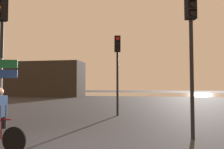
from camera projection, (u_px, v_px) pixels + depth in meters
ground_plane at (60, 149)px, 5.72m from camera, size 120.00×120.00×0.00m
water_strip at (138, 94)px, 39.84m from camera, size 80.00×16.00×0.01m
distant_building at (45, 79)px, 32.46m from camera, size 11.19×4.00×5.09m
traffic_light_near_left at (2, 38)px, 7.82m from camera, size 0.39×0.40×4.89m
traffic_light_center at (117, 60)px, 12.16m from camera, size 0.37×0.39×4.44m
traffic_light_near_right at (191, 36)px, 6.96m from camera, size 0.38×0.40×4.69m
direction_sign_post at (0, 82)px, 7.38m from camera, size 1.06×0.37×2.60m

